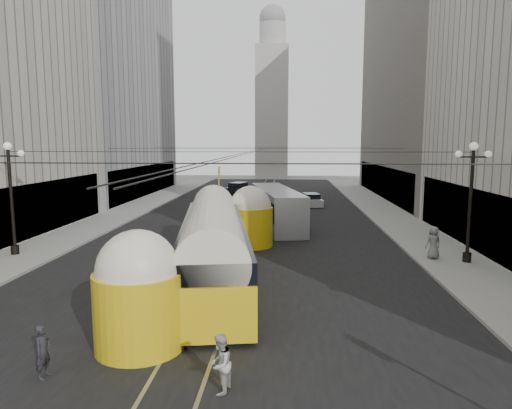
# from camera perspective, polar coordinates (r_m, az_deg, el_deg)

# --- Properties ---
(road) EXTENTS (20.00, 85.00, 0.02)m
(road) POSITION_cam_1_polar(r_m,az_deg,el_deg) (39.68, -0.38, -1.69)
(road) COLOR black
(road) RESTS_ON ground
(sidewalk_left) EXTENTS (4.00, 72.00, 0.15)m
(sidewalk_left) POSITION_cam_1_polar(r_m,az_deg,el_deg) (45.54, -15.27, -0.65)
(sidewalk_left) COLOR gray
(sidewalk_left) RESTS_ON ground
(sidewalk_right) EXTENTS (4.00, 72.00, 0.15)m
(sidewalk_right) POSITION_cam_1_polar(r_m,az_deg,el_deg) (43.95, 15.78, -0.96)
(sidewalk_right) COLOR gray
(sidewalk_right) RESTS_ON ground
(rail_left) EXTENTS (0.12, 85.00, 0.04)m
(rail_left) POSITION_cam_1_polar(r_m,az_deg,el_deg) (39.74, -1.46, -1.68)
(rail_left) COLOR gray
(rail_left) RESTS_ON ground
(rail_right) EXTENTS (0.12, 85.00, 0.04)m
(rail_right) POSITION_cam_1_polar(r_m,az_deg,el_deg) (39.63, 0.70, -1.70)
(rail_right) COLOR gray
(rail_right) RESTS_ON ground
(building_left_far) EXTENTS (12.60, 28.60, 28.60)m
(building_left_far) POSITION_cam_1_polar(r_m,az_deg,el_deg) (59.68, -19.38, 14.82)
(building_left_far) COLOR #999999
(building_left_far) RESTS_ON ground
(building_right_far) EXTENTS (12.60, 32.60, 32.60)m
(building_right_far) POSITION_cam_1_polar(r_m,az_deg,el_deg) (57.97, 21.97, 16.93)
(building_right_far) COLOR #514C47
(building_right_far) RESTS_ON ground
(distant_tower) EXTENTS (6.00, 6.00, 31.36)m
(distant_tower) POSITION_cam_1_polar(r_m,az_deg,el_deg) (87.00, 2.03, 13.30)
(distant_tower) COLOR #B2AFA8
(distant_tower) RESTS_ON ground
(lamppost_left_mid) EXTENTS (1.86, 0.44, 6.37)m
(lamppost_left_mid) POSITION_cam_1_polar(r_m,az_deg,el_deg) (29.18, -28.31, 1.41)
(lamppost_left_mid) COLOR black
(lamppost_left_mid) RESTS_ON sidewalk_left
(lamppost_right_mid) EXTENTS (1.86, 0.44, 6.37)m
(lamppost_right_mid) POSITION_cam_1_polar(r_m,az_deg,el_deg) (26.50, 25.26, 1.05)
(lamppost_right_mid) COLOR black
(lamppost_right_mid) RESTS_ON sidewalk_right
(catenary) EXTENTS (25.00, 72.00, 0.23)m
(catenary) POSITION_cam_1_polar(r_m,az_deg,el_deg) (38.13, -0.33, 6.81)
(catenary) COLOR black
(catenary) RESTS_ON ground
(streetcar) EXTENTS (5.14, 17.48, 3.87)m
(streetcar) POSITION_cam_1_polar(r_m,az_deg,el_deg) (21.61, -5.37, -4.57)
(streetcar) COLOR gold
(streetcar) RESTS_ON ground
(city_bus) EXTENTS (4.67, 11.81, 2.91)m
(city_bus) POSITION_cam_1_polar(r_m,az_deg,el_deg) (35.64, 2.59, -0.17)
(city_bus) COLOR #AAADAF
(city_bus) RESTS_ON ground
(sedan_white_far) EXTENTS (2.35, 4.31, 1.29)m
(sedan_white_far) POSITION_cam_1_polar(r_m,az_deg,el_deg) (47.65, 6.89, 0.55)
(sedan_white_far) COLOR silver
(sedan_white_far) RESTS_ON ground
(sedan_dark_far) EXTENTS (3.28, 4.95, 1.45)m
(sedan_dark_far) POSITION_cam_1_polar(r_m,az_deg,el_deg) (58.71, -2.24, 2.01)
(sedan_dark_far) COLOR black
(sedan_dark_far) RESTS_ON ground
(pedestrian_crossing_a) EXTENTS (0.42, 0.59, 1.51)m
(pedestrian_crossing_a) POSITION_cam_1_polar(r_m,az_deg,el_deg) (14.48, -25.07, -16.31)
(pedestrian_crossing_a) COLOR black
(pedestrian_crossing_a) RESTS_ON ground
(pedestrian_crossing_b) EXTENTS (0.74, 0.87, 1.57)m
(pedestrian_crossing_b) POSITION_cam_1_polar(r_m,az_deg,el_deg) (12.56, -4.50, -19.25)
(pedestrian_crossing_b) COLOR #BAB5AD
(pedestrian_crossing_b) RESTS_ON ground
(pedestrian_sidewalk_right) EXTENTS (1.01, 0.81, 1.81)m
(pedestrian_sidewalk_right) POSITION_cam_1_polar(r_m,az_deg,el_deg) (26.94, 21.30, -4.44)
(pedestrian_sidewalk_right) COLOR slate
(pedestrian_sidewalk_right) RESTS_ON sidewalk_right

